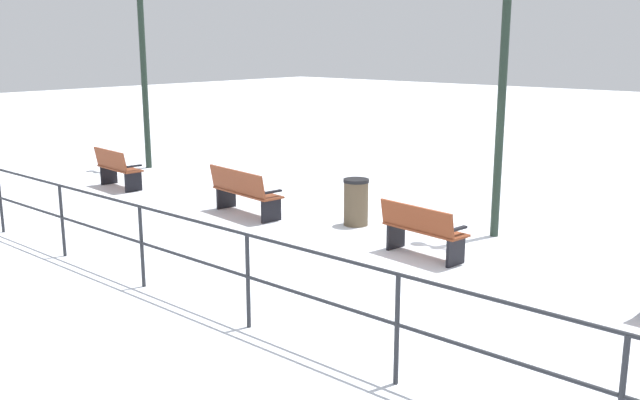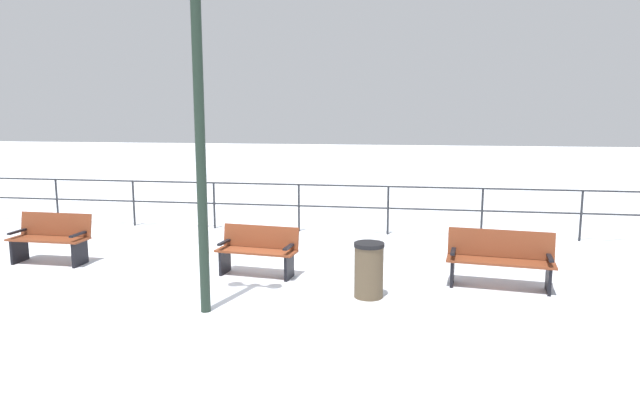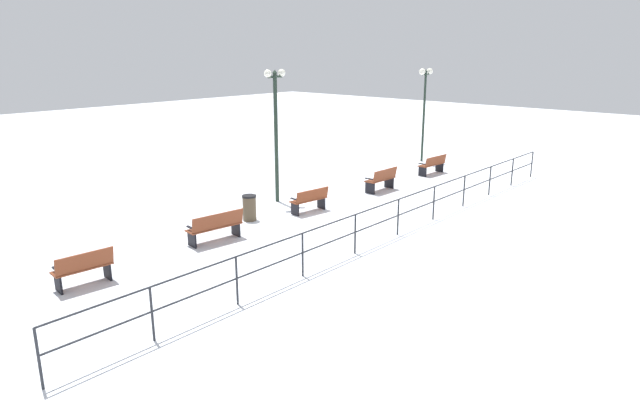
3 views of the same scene
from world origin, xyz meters
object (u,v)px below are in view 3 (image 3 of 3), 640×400
object	(u,v)px
bench_third	(310,200)
lamppost_middle	(276,117)
bench_nearest	(433,164)
bench_fourth	(216,226)
bench_second	(382,179)
trash_bin	(249,208)
lamppost_near	(425,93)
bench_fifth	(84,268)

from	to	relation	value
bench_third	lamppost_middle	distance (m)	3.29
bench_nearest	bench_fourth	xyz separation A→B (m)	(0.10, 12.21, 0.02)
bench_second	trash_bin	bearing A→B (deg)	81.68
bench_second	lamppost_middle	world-z (taller)	lamppost_middle
lamppost_near	bench_second	bearing A→B (deg)	107.62
bench_nearest	trash_bin	xyz separation A→B (m)	(0.96, 10.14, -0.03)
bench_fifth	lamppost_middle	distance (m)	9.04
bench_fourth	trash_bin	size ratio (longest dim) A/B	2.02
bench_second	lamppost_middle	xyz separation A→B (m)	(2.02, 3.82, 2.66)
bench_fifth	lamppost_middle	world-z (taller)	lamppost_middle
bench_fourth	trash_bin	distance (m)	2.24
bench_third	lamppost_middle	world-z (taller)	lamppost_middle
lamppost_near	lamppost_middle	size ratio (longest dim) A/B	0.96
lamppost_middle	bench_fourth	bearing A→B (deg)	113.33
bench_fifth	lamppost_near	xyz separation A→B (m)	(2.04, -18.56, 2.95)
lamppost_near	bench_fifth	bearing A→B (deg)	96.27
bench_fifth	bench_fourth	bearing A→B (deg)	-82.31
bench_third	lamppost_middle	xyz separation A→B (m)	(1.87, -0.25, 2.69)
bench_third	bench_fifth	distance (m)	8.14
lamppost_near	trash_bin	size ratio (longest dim) A/B	5.36
lamppost_middle	bench_third	bearing A→B (deg)	172.37
bench_fourth	bench_fifth	size ratio (longest dim) A/B	1.24
bench_fourth	lamppost_near	bearing A→B (deg)	-75.69
bench_fifth	lamppost_near	bearing A→B (deg)	-78.54
lamppost_near	bench_nearest	bearing A→B (deg)	130.64
bench_second	lamppost_middle	size ratio (longest dim) A/B	0.31
bench_third	bench_second	bearing A→B (deg)	-85.33
trash_bin	lamppost_middle	bearing A→B (deg)	-65.98
bench_nearest	lamppost_middle	xyz separation A→B (m)	(1.96, 7.89, 2.69)
bench_second	lamppost_near	xyz separation A→B (m)	(2.02, -6.35, 2.94)
bench_second	bench_fourth	world-z (taller)	bench_second
lamppost_near	lamppost_middle	world-z (taller)	lamppost_middle
bench_nearest	bench_third	bearing A→B (deg)	92.89
lamppost_middle	trash_bin	size ratio (longest dim) A/B	5.61
bench_second	bench_fifth	world-z (taller)	bench_second
bench_nearest	lamppost_near	xyz separation A→B (m)	(1.96, -2.29, 2.96)
bench_fifth	trash_bin	world-z (taller)	bench_fifth
bench_nearest	bench_fourth	bearing A→B (deg)	93.06
bench_fourth	lamppost_middle	xyz separation A→B (m)	(1.86, -4.32, 2.67)
bench_third	bench_fifth	bearing A→B (deg)	97.90
bench_second	bench_third	bearing A→B (deg)	89.10
bench_third	bench_fifth	size ratio (longest dim) A/B	1.03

